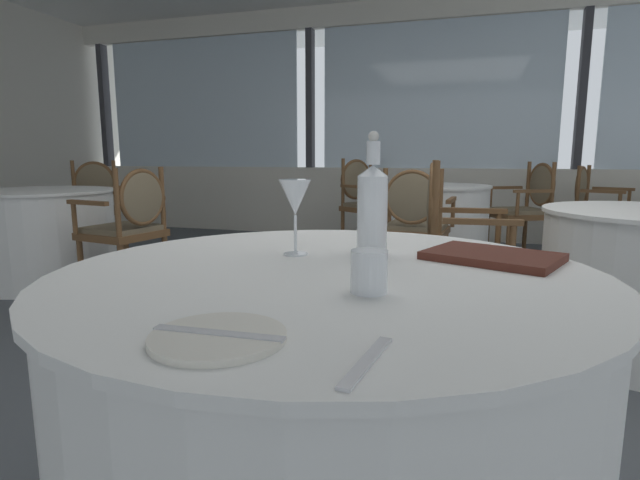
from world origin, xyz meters
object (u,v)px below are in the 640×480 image
object	(u,v)px
water_tumbler	(369,272)
dining_chair_0_2	(364,197)
water_bottle	(372,206)
menu_book	(492,256)
dining_chair_0_0	(415,218)
side_plate	(218,337)
dining_chair_1_2	(130,221)
dining_chair_2_1	(455,237)
dining_chair_1_0	(91,201)
wine_glass	(295,199)
dining_chair_0_1	(527,203)
dining_chair_3_2	(595,204)

from	to	relation	value
water_tumbler	dining_chair_0_2	world-z (taller)	dining_chair_0_2
water_bottle	dining_chair_0_2	size ratio (longest dim) A/B	0.33
menu_book	dining_chair_0_0	distance (m)	2.48
side_plate	dining_chair_0_2	distance (m)	4.64
water_bottle	dining_chair_1_2	size ratio (longest dim) A/B	0.35
dining_chair_0_2	dining_chair_2_1	distance (m)	2.69
side_plate	dining_chair_1_0	bearing A→B (deg)	133.40
wine_glass	dining_chair_1_0	xyz separation A→B (m)	(-3.11, 2.78, -0.32)
dining_chair_0_1	dining_chair_1_2	world-z (taller)	dining_chair_0_1
water_tumbler	dining_chair_3_2	bearing A→B (deg)	72.97
dining_chair_0_0	dining_chair_1_2	size ratio (longest dim) A/B	0.99
dining_chair_0_0	dining_chair_0_2	size ratio (longest dim) A/B	0.93
menu_book	dining_chair_0_0	bearing A→B (deg)	122.39
water_bottle	wine_glass	world-z (taller)	water_bottle
water_tumbler	dining_chair_3_2	world-z (taller)	dining_chair_3_2
water_bottle	dining_chair_0_0	distance (m)	2.47
dining_chair_0_1	dining_chair_1_2	size ratio (longest dim) A/B	1.02
dining_chair_0_0	dining_chair_0_2	xyz separation A→B (m)	(-0.69, 1.46, 0.04)
dining_chair_0_0	dining_chair_2_1	distance (m)	1.09
wine_glass	water_bottle	bearing A→B (deg)	20.64
wine_glass	dining_chair_0_1	world-z (taller)	dining_chair_0_1
menu_book	dining_chair_1_2	world-z (taller)	dining_chair_1_2
water_bottle	dining_chair_2_1	distance (m)	1.44
dining_chair_3_2	water_bottle	bearing A→B (deg)	-86.23
dining_chair_3_2	dining_chair_1_2	bearing A→B (deg)	-121.70
dining_chair_2_1	dining_chair_3_2	world-z (taller)	dining_chair_2_1
menu_book	dining_chair_2_1	bearing A→B (deg)	117.16
wine_glass	dining_chair_0_0	world-z (taller)	wine_glass
dining_chair_1_2	dining_chair_2_1	size ratio (longest dim) A/B	0.94
dining_chair_0_2	dining_chair_2_1	xyz separation A→B (m)	(1.01, -2.50, -0.00)
water_tumbler	dining_chair_2_1	size ratio (longest dim) A/B	0.09
water_bottle	water_tumbler	distance (m)	0.40
wine_glass	dining_chair_3_2	distance (m)	4.43
menu_book	dining_chair_2_1	xyz separation A→B (m)	(-0.12, 1.39, -0.18)
water_bottle	dining_chair_1_0	size ratio (longest dim) A/B	0.34
water_tumbler	dining_chair_1_2	bearing A→B (deg)	136.24
dining_chair_1_2	dining_chair_3_2	distance (m)	4.20
wine_glass	dining_chair_1_0	size ratio (longest dim) A/B	0.21
water_bottle	dining_chair_3_2	xyz separation A→B (m)	(1.42, 4.04, -0.33)
dining_chair_0_2	wine_glass	bearing A→B (deg)	-46.11
dining_chair_2_1	dining_chair_1_0	bearing A→B (deg)	155.11
dining_chair_0_1	dining_chair_3_2	xyz separation A→B (m)	(0.64, 0.28, -0.02)
water_bottle	menu_book	world-z (taller)	water_bottle
menu_book	dining_chair_0_1	size ratio (longest dim) A/B	0.33
side_plate	water_tumbler	size ratio (longest dim) A/B	2.37
dining_chair_0_0	dining_chair_0_1	bearing A→B (deg)	-30.04
dining_chair_0_2	dining_chair_3_2	bearing A→B (deg)	38.44
wine_glass	water_tumbler	size ratio (longest dim) A/B	2.42
water_bottle	dining_chair_0_1	bearing A→B (deg)	78.21
menu_book	dining_chair_0_2	xyz separation A→B (m)	(-1.13, 3.89, -0.17)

